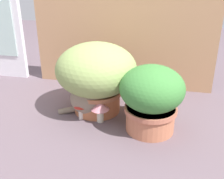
{
  "coord_description": "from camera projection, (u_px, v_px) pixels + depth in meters",
  "views": [
    {
      "loc": [
        0.37,
        -1.32,
        0.79
      ],
      "look_at": [
        0.07,
        0.02,
        0.18
      ],
      "focal_mm": 43.04,
      "sensor_mm": 36.0,
      "label": 1
    }
  ],
  "objects": [
    {
      "name": "ground_plane",
      "position": [
        99.0,
        118.0,
        1.57
      ],
      "size": [
        6.0,
        6.0,
        0.0
      ],
      "primitive_type": "plane",
      "color": "#62515A"
    },
    {
      "name": "cardboard_backdrop",
      "position": [
        123.0,
        24.0,
        1.84
      ],
      "size": [
        1.28,
        0.03,
        0.91
      ],
      "primitive_type": "cube",
      "color": "tan",
      "rests_on": "ground"
    },
    {
      "name": "window_panel_white",
      "position": [
        5.0,
        28.0,
        2.04
      ],
      "size": [
        0.28,
        0.05,
        0.77
      ],
      "color": "white",
      "rests_on": "ground"
    },
    {
      "name": "grass_planter",
      "position": [
        96.0,
        74.0,
        1.56
      ],
      "size": [
        0.47,
        0.47,
        0.42
      ],
      "color": "#B1653F",
      "rests_on": "ground"
    },
    {
      "name": "leafy_planter",
      "position": [
        151.0,
        97.0,
        1.38
      ],
      "size": [
        0.33,
        0.33,
        0.36
      ],
      "color": "#BE704F",
      "rests_on": "ground"
    },
    {
      "name": "cat",
      "position": [
        96.0,
        96.0,
        1.56
      ],
      "size": [
        0.39,
        0.25,
        0.32
      ],
      "color": "gray",
      "rests_on": "ground"
    },
    {
      "name": "mushroom_ornament_red",
      "position": [
        81.0,
        106.0,
        1.53
      ],
      "size": [
        0.08,
        0.08,
        0.11
      ],
      "color": "silver",
      "rests_on": "ground"
    },
    {
      "name": "mushroom_ornament_pink",
      "position": [
        100.0,
        107.0,
        1.5
      ],
      "size": [
        0.1,
        0.1,
        0.13
      ],
      "color": "silver",
      "rests_on": "ground"
    }
  ]
}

